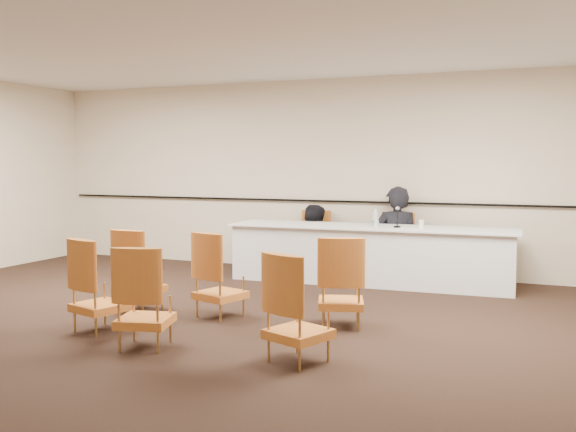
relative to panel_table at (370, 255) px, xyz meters
The scene contains 20 objects.
floor 3.33m from the panel_table, 105.10° to the right, with size 10.00×10.00×0.00m, color black.
ceiling 4.20m from the panel_table, 105.10° to the right, with size 10.00×10.00×0.00m, color silver.
wall_back 1.61m from the panel_table, 136.62° to the left, with size 10.00×0.04×3.00m, color beige.
wall_rail 1.35m from the panel_table, 138.06° to the left, with size 9.80×0.04×0.03m, color black.
panel_table is the anchor object (origin of this frame).
panelist_main 0.64m from the panel_table, 68.43° to the left, with size 0.68×0.44×1.85m, color black.
panelist_main_chair 0.64m from the panel_table, 68.43° to the left, with size 0.50×0.50×0.95m, color #AF561F, non-canonical shape.
panelist_second 1.22m from the panel_table, 153.01° to the left, with size 0.78×0.61×1.61m, color black.
panelist_second_chair 1.21m from the panel_table, 153.01° to the left, with size 0.50×0.50×0.95m, color #AF561F, non-canonical shape.
papers 0.70m from the panel_table, ahead, with size 0.30×0.22×0.00m, color white.
microphone 0.67m from the panel_table, ahead, with size 0.10×0.21×0.29m, color black, non-canonical shape.
water_bottle 0.53m from the panel_table, 10.08° to the left, with size 0.07×0.07×0.24m, color teal, non-canonical shape.
drinking_glass 0.48m from the panel_table, 42.37° to the right, with size 0.06×0.06×0.10m, color silver.
coffee_cup 0.86m from the panel_table, ahead, with size 0.08×0.08×0.12m, color white.
aud_chair_front_left 3.33m from the panel_table, 127.05° to the right, with size 0.50×0.50×0.95m, color #AF561F, non-canonical shape.
aud_chair_front_mid 2.77m from the panel_table, 111.19° to the right, with size 0.50×0.50×0.95m, color #AF561F, non-canonical shape.
aud_chair_front_right 2.49m from the panel_table, 81.82° to the right, with size 0.50×0.50×0.95m, color #AF561F, non-canonical shape.
aud_chair_back_left 4.01m from the panel_table, 117.45° to the right, with size 0.50×0.50×0.95m, color #AF561F, non-canonical shape.
aud_chair_back_mid 4.02m from the panel_table, 105.72° to the right, with size 0.50×0.50×0.95m, color #AF561F, non-canonical shape.
aud_chair_back_right 3.77m from the panel_table, 84.14° to the right, with size 0.50×0.50×0.95m, color #AF561F, non-canonical shape.
Camera 1 is at (3.20, -5.55, 1.70)m, focal length 40.00 mm.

